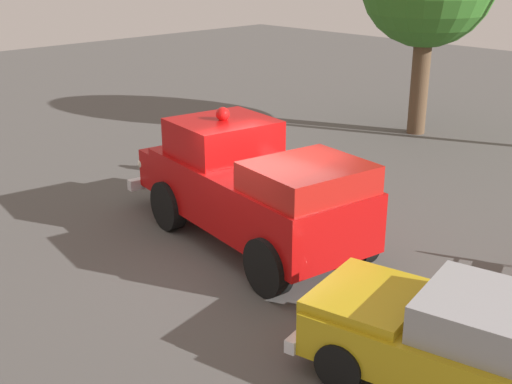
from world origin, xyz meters
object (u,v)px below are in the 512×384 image
(classic_hot_rod, at_px, (468,343))
(lawn_chair_near_truck, at_px, (204,154))
(vintage_fire_truck, at_px, (249,185))
(spectator_seated, at_px, (204,151))

(classic_hot_rod, height_order, lawn_chair_near_truck, classic_hot_rod)
(vintage_fire_truck, distance_m, spectator_seated, 4.19)
(vintage_fire_truck, distance_m, lawn_chair_near_truck, 4.33)
(vintage_fire_truck, bearing_deg, lawn_chair_near_truck, 61.80)
(vintage_fire_truck, bearing_deg, spectator_seated, 62.29)
(vintage_fire_truck, relative_size, spectator_seated, 4.82)
(vintage_fire_truck, height_order, spectator_seated, vintage_fire_truck)
(lawn_chair_near_truck, bearing_deg, classic_hot_rod, -109.90)
(lawn_chair_near_truck, height_order, spectator_seated, spectator_seated)
(classic_hot_rod, xyz_separation_m, lawn_chair_near_truck, (3.35, 9.27, -0.16))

